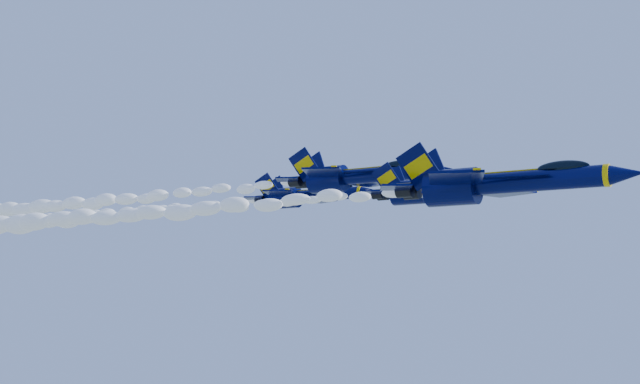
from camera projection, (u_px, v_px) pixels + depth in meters
The scene contains 8 objects.
jet_lead at pixel (499, 182), 64.74m from camera, with size 18.08×14.83×6.72m.
smoke_trail_jet_lead at pixel (112, 216), 83.23m from camera, with size 59.60×2.30×2.07m, color white.
jet_second at pixel (440, 189), 80.49m from camera, with size 14.88×12.21×5.53m.
smoke_trail_jet_second at pixel (134, 215), 98.30m from camera, with size 59.60×1.90×1.71m, color white.
jet_third at pixel (359, 176), 94.44m from camera, with size 18.72×15.35×6.96m.
smoke_trail_jet_third at pixel (95, 202), 113.06m from camera, with size 59.60×2.39×2.15m, color white.
jet_fourth at pixel (309, 195), 106.40m from camera, with size 16.45×13.50×6.11m.
smoke_trail_jet_fourth at pixel (83, 216), 124.55m from camera, with size 59.60×2.10×1.89m, color white.
Camera 1 is at (40.98, -75.74, 141.45)m, focal length 50.00 mm.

